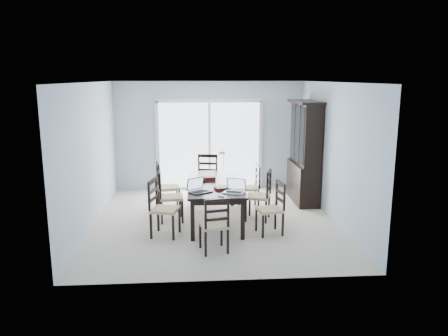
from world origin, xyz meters
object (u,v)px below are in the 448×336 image
at_px(chair_left_near, 159,201).
at_px(hot_tub, 196,163).
at_px(laptop_silver, 234,190).
at_px(chair_left_far, 164,181).
at_px(chair_right_mid, 263,190).
at_px(chair_end_far, 207,173).
at_px(dining_table, 215,187).
at_px(chair_end_near, 215,219).
at_px(chair_right_far, 253,182).
at_px(cell_phone, 221,196).
at_px(chair_right_near, 275,202).
at_px(game_box, 208,178).
at_px(chair_left_mid, 166,190).
at_px(china_hutch, 305,153).
at_px(laptop_dark, 200,189).

height_order(chair_left_near, hot_tub, chair_left_near).
bearing_deg(laptop_silver, chair_left_far, 152.30).
bearing_deg(chair_right_mid, chair_end_far, 52.73).
relative_size(dining_table, chair_end_near, 2.11).
xyz_separation_m(laptop_silver, hot_tub, (-0.63, 4.15, -0.35)).
height_order(dining_table, chair_right_far, chair_right_far).
relative_size(dining_table, cell_phone, 20.28).
xyz_separation_m(chair_left_near, chair_right_near, (1.99, -0.04, -0.04)).
bearing_deg(chair_right_far, chair_end_near, 156.18).
bearing_deg(chair_end_far, dining_table, 104.30).
height_order(chair_right_near, chair_right_far, chair_right_near).
bearing_deg(chair_right_mid, chair_left_near, 128.33).
bearing_deg(game_box, cell_phone, -82.28).
bearing_deg(chair_left_far, game_box, 47.13).
distance_m(chair_left_mid, chair_right_mid, 1.83).
relative_size(dining_table, chair_end_far, 1.87).
relative_size(chair_left_near, chair_right_far, 1.09).
xyz_separation_m(chair_left_far, chair_end_far, (0.91, 0.67, 0.02)).
xyz_separation_m(chair_left_mid, chair_right_far, (1.75, 0.74, -0.04)).
xyz_separation_m(chair_left_mid, chair_right_mid, (1.83, -0.08, -0.00)).
height_order(chair_left_far, game_box, chair_left_far).
bearing_deg(china_hutch, chair_left_mid, -158.12).
relative_size(dining_table, chair_left_mid, 1.95).
bearing_deg(chair_end_near, chair_left_near, 124.24).
xyz_separation_m(cell_phone, hot_tub, (-0.39, 4.38, -0.30)).
bearing_deg(hot_tub, laptop_silver, -81.33).
distance_m(chair_left_mid, laptop_silver, 1.48).
height_order(chair_left_far, chair_right_far, chair_left_far).
distance_m(chair_end_near, game_box, 1.78).
distance_m(china_hutch, laptop_dark, 3.03).
bearing_deg(cell_phone, chair_left_near, -173.46).
height_order(chair_right_near, chair_right_mid, chair_right_mid).
relative_size(china_hutch, chair_right_far, 2.10).
relative_size(chair_left_near, laptop_dark, 2.67).
bearing_deg(dining_table, game_box, 117.64).
bearing_deg(chair_left_far, chair_right_mid, 57.88).
bearing_deg(laptop_silver, chair_right_mid, 73.00).
bearing_deg(hot_tub, cell_phone, -84.87).
relative_size(chair_left_near, hot_tub, 0.56).
height_order(chair_left_near, chair_end_near, chair_left_near).
relative_size(chair_right_mid, game_box, 4.17).
height_order(china_hutch, game_box, china_hutch).
bearing_deg(chair_end_far, game_box, 100.00).
height_order(laptop_dark, cell_phone, laptop_dark).
bearing_deg(chair_right_mid, chair_end_near, 165.76).
height_order(chair_end_near, cell_phone, chair_end_near).
height_order(dining_table, laptop_silver, laptop_silver).
distance_m(dining_table, chair_end_near, 1.56).
relative_size(dining_table, hot_tub, 1.08).
distance_m(chair_left_near, chair_left_mid, 0.78).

